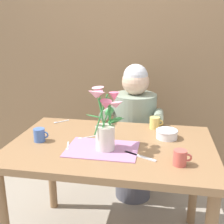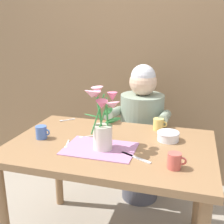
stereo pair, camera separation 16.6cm
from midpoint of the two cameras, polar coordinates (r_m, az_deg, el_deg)
wood_panel_backdrop at (r=2.57m, az=2.37°, el=13.48°), size 4.00×0.10×2.50m
dining_table at (r=1.71m, az=-2.94°, el=-9.44°), size 1.20×0.80×0.74m
seated_person at (r=2.29m, az=2.46°, el=-4.67°), size 0.45×0.47×1.14m
striped_placemat at (r=1.60m, az=-4.99°, el=-7.55°), size 0.40×0.28×0.00m
flower_vase at (r=1.53m, az=-4.51°, el=-2.02°), size 0.22×0.25×0.36m
ceramic_bowl at (r=1.75m, az=8.44°, el=-4.42°), size 0.14×0.14×0.06m
dinner_knife at (r=1.51m, az=2.59°, el=-9.05°), size 0.18×0.10×0.00m
tea_cup at (r=1.76m, az=-17.14°, el=-4.54°), size 0.09×0.07×0.08m
ceramic_mug at (r=1.43m, az=10.49°, el=-9.19°), size 0.09×0.07×0.08m
coffee_cup at (r=1.91m, az=6.26°, el=-2.24°), size 0.09×0.07×0.08m
spoon_0 at (r=1.65m, az=-11.87°, el=-7.05°), size 0.05×0.12×0.01m
spoon_1 at (r=1.76m, az=-8.34°, el=-5.24°), size 0.11×0.08×0.01m
spoon_2 at (r=2.08m, az=-13.00°, el=-2.01°), size 0.09×0.09×0.01m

